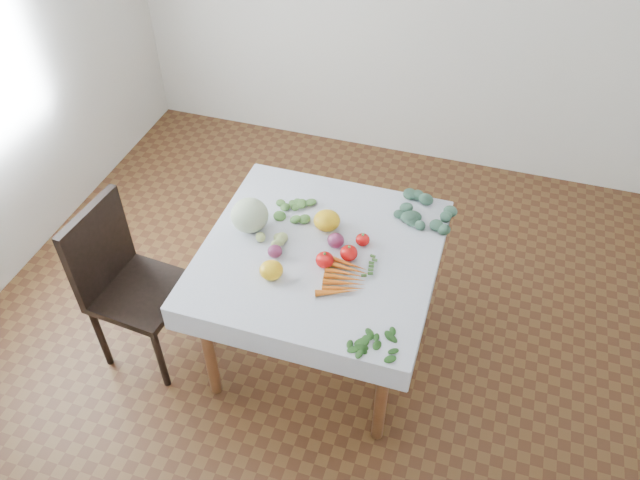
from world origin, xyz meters
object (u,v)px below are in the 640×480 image
Objects in this scene: carrot_bunch at (345,278)px; chair at (123,277)px; cabbage at (250,215)px; table at (320,265)px; heirloom_back at (327,220)px.

chair is at bearing -173.51° from carrot_bunch.
cabbage is 0.70× the size of carrot_bunch.
heirloom_back is at bearing 95.41° from table.
table is 1.01m from chair.
carrot_bunch is (0.55, -0.20, -0.07)m from cabbage.
carrot_bunch is at bearing -59.89° from heirloom_back.
cabbage is 0.59m from carrot_bunch.
heirloom_back is (0.95, 0.45, 0.26)m from chair.
chair is 0.73m from cabbage.
table is at bearing 16.27° from chair.
heirloom_back is (-0.02, 0.17, 0.15)m from table.
heirloom_back is 0.37m from carrot_bunch.
carrot_bunch is at bearing -41.78° from table.
chair is 1.08m from heirloom_back.
heirloom_back reaches higher than table.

